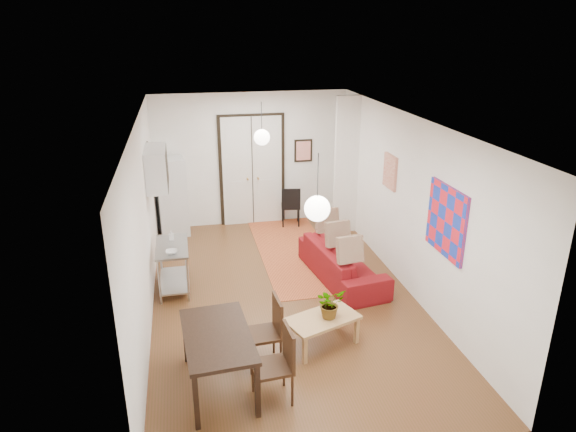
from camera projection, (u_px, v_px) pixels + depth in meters
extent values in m
plane|color=brown|center=(283.00, 296.00, 8.48)|extent=(7.00, 7.00, 0.00)
cube|color=white|center=(283.00, 121.00, 7.46)|extent=(4.20, 7.00, 0.02)
cube|color=white|center=(252.00, 160.00, 11.18)|extent=(4.20, 0.02, 2.90)
cube|color=white|center=(357.00, 343.00, 4.76)|extent=(4.20, 0.02, 2.90)
cube|color=white|center=(144.00, 225.00, 7.57)|extent=(0.02, 7.00, 2.90)
cube|color=white|center=(409.00, 205.00, 8.37)|extent=(0.02, 7.00, 2.90)
cube|color=white|center=(252.00, 171.00, 11.22)|extent=(1.44, 0.06, 2.50)
cube|color=white|center=(346.00, 166.00, 10.66)|extent=(0.50, 0.10, 2.90)
cube|color=silver|center=(157.00, 168.00, 8.82)|extent=(0.35, 1.00, 0.70)
cube|color=red|center=(446.00, 221.00, 7.15)|extent=(0.05, 1.00, 1.00)
cube|color=#EFDDC7|center=(390.00, 172.00, 8.98)|extent=(0.05, 0.50, 0.60)
cube|color=red|center=(303.00, 151.00, 11.32)|extent=(0.40, 0.03, 0.50)
cube|color=#96643E|center=(149.00, 159.00, 9.23)|extent=(0.03, 0.44, 0.54)
sphere|color=white|center=(262.00, 137.00, 9.52)|extent=(0.30, 0.30, 0.30)
cylinder|color=black|center=(261.00, 116.00, 9.38)|extent=(0.01, 0.01, 0.50)
sphere|color=white|center=(317.00, 209.00, 5.86)|extent=(0.30, 0.30, 0.30)
cylinder|color=black|center=(318.00, 175.00, 5.71)|extent=(0.01, 0.01, 0.50)
cube|color=#C56731|center=(295.00, 252.00, 10.10)|extent=(1.37, 3.64, 0.01)
imported|color=maroon|center=(342.00, 262.00, 8.98)|extent=(1.12, 2.22, 0.62)
cube|color=tan|center=(322.00, 319.00, 7.06)|extent=(1.12, 0.86, 0.04)
cube|color=tan|center=(295.00, 345.00, 6.85)|extent=(0.07, 0.07, 0.40)
cube|color=tan|center=(357.00, 338.00, 7.02)|extent=(0.07, 0.07, 0.40)
cube|color=tan|center=(288.00, 328.00, 7.26)|extent=(0.07, 0.07, 0.40)
cube|color=tan|center=(347.00, 321.00, 7.42)|extent=(0.07, 0.07, 0.40)
imported|color=#345928|center=(330.00, 303.00, 7.00)|extent=(0.45, 0.48, 0.43)
cube|color=#A7AAAC|center=(172.00, 247.00, 8.46)|extent=(0.52, 1.04, 0.03)
cube|color=#A7AAAC|center=(175.00, 280.00, 8.68)|extent=(0.48, 1.00, 0.03)
cylinder|color=#A7AAAC|center=(159.00, 282.00, 8.11)|extent=(0.04, 0.04, 0.78)
cylinder|color=#A7AAAC|center=(188.00, 280.00, 8.20)|extent=(0.04, 0.04, 0.78)
cylinder|color=#A7AAAC|center=(161.00, 257.00, 8.99)|extent=(0.04, 0.04, 0.78)
cylinder|color=#A7AAAC|center=(186.00, 255.00, 9.08)|extent=(0.04, 0.04, 0.78)
imported|color=silver|center=(171.00, 252.00, 8.17)|extent=(0.19, 0.19, 0.05)
imported|color=teal|center=(171.00, 235.00, 8.65)|extent=(0.08, 0.07, 0.17)
cube|color=silver|center=(172.00, 197.00, 10.74)|extent=(0.66, 0.66, 1.66)
cube|color=black|center=(217.00, 336.00, 6.12)|extent=(0.88, 1.42, 0.05)
cube|color=black|center=(192.00, 402.00, 5.61)|extent=(0.06, 0.06, 0.71)
cube|color=black|center=(254.00, 393.00, 5.74)|extent=(0.06, 0.06, 0.71)
cube|color=black|center=(189.00, 337.00, 6.78)|extent=(0.06, 0.06, 0.71)
cube|color=black|center=(240.00, 331.00, 6.91)|extent=(0.06, 0.06, 0.71)
cube|color=#352011|center=(263.00, 334.00, 6.66)|extent=(0.48, 0.46, 0.04)
cube|color=#352011|center=(260.00, 309.00, 6.76)|extent=(0.07, 0.43, 0.47)
cylinder|color=#352011|center=(251.00, 359.00, 6.52)|extent=(0.03, 0.03, 0.45)
cylinder|color=#352011|center=(280.00, 356.00, 6.59)|extent=(0.03, 0.03, 0.45)
cylinder|color=#352011|center=(247.00, 342.00, 6.88)|extent=(0.03, 0.03, 0.45)
cylinder|color=#352011|center=(274.00, 339.00, 6.95)|extent=(0.03, 0.03, 0.45)
cube|color=#352011|center=(272.00, 367.00, 6.02)|extent=(0.48, 0.46, 0.04)
cube|color=#352011|center=(269.00, 339.00, 6.12)|extent=(0.07, 0.43, 0.47)
cylinder|color=#352011|center=(259.00, 396.00, 5.88)|extent=(0.03, 0.03, 0.45)
cylinder|color=#352011|center=(291.00, 392.00, 5.95)|extent=(0.03, 0.03, 0.45)
cylinder|color=#352011|center=(254.00, 375.00, 6.24)|extent=(0.03, 0.03, 0.45)
cylinder|color=#352011|center=(284.00, 371.00, 6.31)|extent=(0.03, 0.03, 0.45)
cube|color=black|center=(291.00, 206.00, 11.36)|extent=(0.47, 0.47, 0.04)
cube|color=black|center=(289.00, 193.00, 11.45)|extent=(0.41, 0.11, 0.44)
cylinder|color=black|center=(285.00, 219.00, 11.25)|extent=(0.03, 0.03, 0.44)
cylinder|color=black|center=(300.00, 217.00, 11.32)|extent=(0.03, 0.03, 0.44)
cylinder|color=black|center=(281.00, 213.00, 11.57)|extent=(0.03, 0.03, 0.44)
cylinder|color=black|center=(296.00, 212.00, 11.63)|extent=(0.03, 0.03, 0.44)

